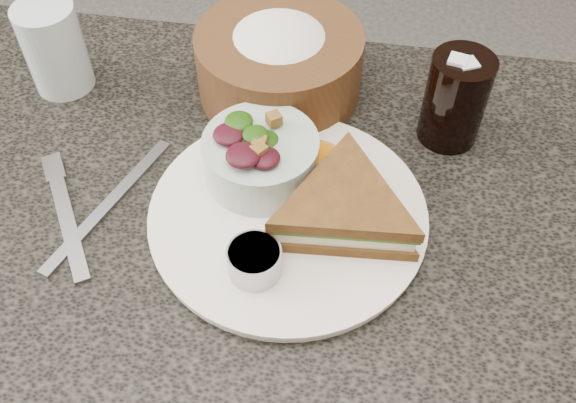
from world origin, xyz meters
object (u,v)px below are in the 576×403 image
(dinner_plate, at_px, (288,215))
(sandwich, at_px, (344,209))
(cola_glass, at_px, (456,95))
(water_glass, at_px, (54,48))
(salad_bowl, at_px, (261,152))
(dining_table, at_px, (254,376))
(dressing_ramekin, at_px, (255,261))
(bread_basket, at_px, (279,54))

(dinner_plate, bearing_deg, sandwich, -5.00)
(sandwich, distance_m, cola_glass, 0.20)
(water_glass, bearing_deg, salad_bowl, -23.84)
(dining_table, bearing_deg, dressing_ramekin, -62.71)
(dining_table, xyz_separation_m, bread_basket, (0.00, 0.23, 0.43))
(dinner_plate, xyz_separation_m, water_glass, (-0.32, 0.17, 0.05))
(bread_basket, bearing_deg, water_glass, -173.54)
(bread_basket, bearing_deg, dining_table, -91.07)
(dinner_plate, bearing_deg, dining_table, -154.05)
(salad_bowl, xyz_separation_m, bread_basket, (-0.01, 0.16, 0.01))
(dressing_ramekin, xyz_separation_m, cola_glass, (0.19, 0.24, 0.03))
(dinner_plate, height_order, salad_bowl, salad_bowl)
(dining_table, relative_size, cola_glass, 8.04)
(dining_table, bearing_deg, bread_basket, 88.93)
(salad_bowl, relative_size, water_glass, 1.12)
(salad_bowl, xyz_separation_m, water_glass, (-0.28, 0.13, 0.01))
(dressing_ramekin, bearing_deg, bread_basket, 94.85)
(dinner_plate, xyz_separation_m, bread_basket, (-0.04, 0.21, 0.05))
(dinner_plate, xyz_separation_m, sandwich, (0.06, -0.01, 0.03))
(sandwich, xyz_separation_m, bread_basket, (-0.10, 0.21, 0.02))
(salad_bowl, relative_size, cola_glass, 1.02)
(dressing_ramekin, bearing_deg, salad_bowl, 97.83)
(dinner_plate, relative_size, cola_glass, 2.38)
(sandwich, xyz_separation_m, dressing_ramekin, (-0.08, -0.07, -0.01))
(dressing_ramekin, bearing_deg, cola_glass, 51.54)
(salad_bowl, distance_m, water_glass, 0.31)
(dinner_plate, bearing_deg, bread_basket, 102.23)
(dining_table, xyz_separation_m, sandwich, (0.11, 0.02, 0.41))
(dining_table, bearing_deg, sandwich, 9.68)
(dinner_plate, xyz_separation_m, cola_glass, (0.17, 0.16, 0.06))
(water_glass, bearing_deg, bread_basket, 6.46)
(dining_table, relative_size, dressing_ramekin, 18.36)
(sandwich, distance_m, bread_basket, 0.24)
(dining_table, relative_size, sandwich, 5.61)
(cola_glass, bearing_deg, sandwich, -123.51)
(dressing_ramekin, relative_size, cola_glass, 0.44)
(dressing_ramekin, bearing_deg, sandwich, 42.55)
(dressing_ramekin, relative_size, bread_basket, 0.26)
(salad_bowl, relative_size, dressing_ramekin, 2.33)
(dining_table, height_order, cola_glass, cola_glass)
(bread_basket, bearing_deg, salad_bowl, -87.57)
(sandwich, bearing_deg, cola_glass, 52.25)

